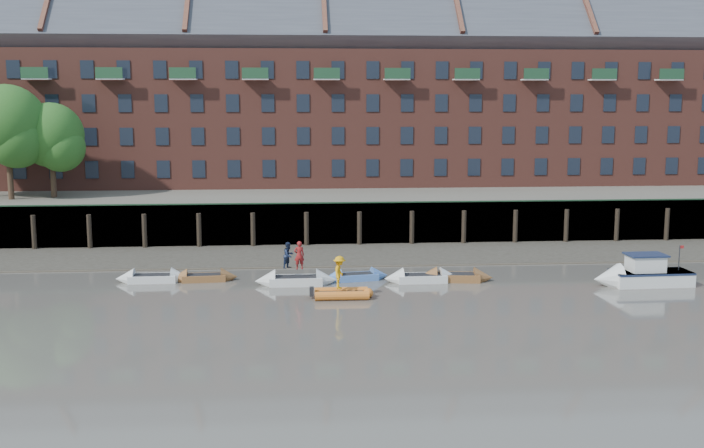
{
  "coord_description": "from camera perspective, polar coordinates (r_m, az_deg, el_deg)",
  "views": [
    {
      "loc": [
        -3.21,
        -39.33,
        11.28
      ],
      "look_at": [
        0.69,
        12.0,
        3.2
      ],
      "focal_mm": 42.0,
      "sensor_mm": 36.0,
      "label": 1
    }
  ],
  "objects": [
    {
      "name": "apartment_terrace",
      "position": [
        76.41,
        -1.97,
        10.07
      ],
      "size": [
        80.6,
        15.56,
        20.98
      ],
      "color": "brown",
      "rests_on": "bank_terrace"
    },
    {
      "name": "ground",
      "position": [
        41.05,
        0.31,
        -7.03
      ],
      "size": [
        220.0,
        220.0,
        0.0
      ],
      "primitive_type": "plane",
      "color": "#57524B",
      "rests_on": "ground"
    },
    {
      "name": "person_rower_b",
      "position": [
        49.59,
        -4.41,
        -2.17
      ],
      "size": [
        0.97,
        0.99,
        1.61
      ],
      "primitive_type": "imported",
      "rotation": [
        0.0,
        0.0,
        0.88
      ],
      "color": "#19233F",
      "rests_on": "rowboat_3"
    },
    {
      "name": "motor_launch",
      "position": [
        52.15,
        19.04,
        -3.37
      ],
      "size": [
        5.95,
        2.11,
        2.43
      ],
      "rotation": [
        0.0,
        0.0,
        3.17
      ],
      "color": "silver",
      "rests_on": "ground"
    },
    {
      "name": "rowboat_4",
      "position": [
        50.81,
        0.3,
        -3.67
      ],
      "size": [
        4.17,
        1.86,
        1.17
      ],
      "rotation": [
        0.0,
        0.0,
        0.18
      ],
      "color": "#4C77BF",
      "rests_on": "ground"
    },
    {
      "name": "rowboat_3",
      "position": [
        49.69,
        -3.91,
        -3.93
      ],
      "size": [
        4.93,
        1.44,
        1.43
      ],
      "rotation": [
        0.0,
        0.0,
        0.0
      ],
      "color": "silver",
      "rests_on": "ground"
    },
    {
      "name": "rowboat_1",
      "position": [
        51.75,
        -13.63,
        -3.67
      ],
      "size": [
        4.47,
        1.35,
        1.29
      ],
      "rotation": [
        0.0,
        0.0,
        0.01
      ],
      "color": "silver",
      "rests_on": "ground"
    },
    {
      "name": "tree_cluster",
      "position": [
        70.38,
        -23.06,
        6.36
      ],
      "size": [
        11.76,
        7.74,
        9.4
      ],
      "color": "#3A281C",
      "rests_on": "bank_terrace"
    },
    {
      "name": "person_rib_crew",
      "position": [
        46.09,
        -0.87,
        -3.37
      ],
      "size": [
        0.95,
        1.33,
        1.86
      ],
      "primitive_type": "imported",
      "rotation": [
        0.0,
        0.0,
        1.34
      ],
      "color": "orange",
      "rests_on": "rib_tender"
    },
    {
      "name": "river_wall",
      "position": [
        62.55,
        -1.35,
        0.01
      ],
      "size": [
        110.0,
        1.23,
        3.3
      ],
      "color": "#2D2A26",
      "rests_on": "ground"
    },
    {
      "name": "bank_terrace",
      "position": [
        76.02,
        -1.89,
        1.6
      ],
      "size": [
        110.0,
        28.0,
        3.2
      ],
      "primitive_type": "cube",
      "color": "#5E594D",
      "rests_on": "ground"
    },
    {
      "name": "rib_tender",
      "position": [
        46.4,
        -0.56,
        -4.83
      ],
      "size": [
        3.31,
        1.56,
        0.57
      ],
      "rotation": [
        0.0,
        0.0,
        -0.0
      ],
      "color": "orange",
      "rests_on": "ground"
    },
    {
      "name": "person_rower_a",
      "position": [
        49.29,
        -3.68,
        -2.17
      ],
      "size": [
        0.68,
        0.51,
        1.71
      ],
      "primitive_type": "imported",
      "rotation": [
        0.0,
        0.0,
        3.31
      ],
      "color": "maroon",
      "rests_on": "rowboat_3"
    },
    {
      "name": "rowboat_5",
      "position": [
        50.48,
        4.85,
        -3.75
      ],
      "size": [
        4.63,
        1.41,
        1.34
      ],
      "rotation": [
        0.0,
        0.0,
        0.02
      ],
      "color": "silver",
      "rests_on": "ground"
    },
    {
      "name": "rowboat_6",
      "position": [
        50.93,
        7.17,
        -3.68
      ],
      "size": [
        4.68,
        1.86,
        1.32
      ],
      "rotation": [
        0.0,
        0.0,
        -0.12
      ],
      "color": "brown",
      "rests_on": "ground"
    },
    {
      "name": "rowboat_2",
      "position": [
        51.37,
        -10.21,
        -3.67
      ],
      "size": [
        4.15,
        1.47,
        1.18
      ],
      "rotation": [
        0.0,
        0.0,
        0.07
      ],
      "color": "brown",
      "rests_on": "ground"
    },
    {
      "name": "foreshore",
      "position": [
        58.52,
        -1.12,
        -2.19
      ],
      "size": [
        110.0,
        8.0,
        0.5
      ],
      "primitive_type": "cube",
      "color": "#3D382F",
      "rests_on": "ground"
    },
    {
      "name": "mud_band",
      "position": [
        55.2,
        -0.92,
        -2.87
      ],
      "size": [
        110.0,
        1.6,
        0.1
      ],
      "primitive_type": "cube",
      "color": "#4C4336",
      "rests_on": "ground"
    }
  ]
}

